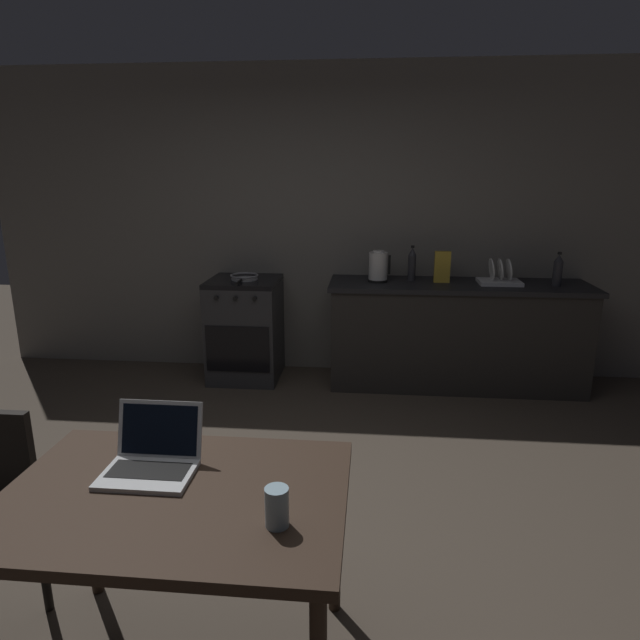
{
  "coord_description": "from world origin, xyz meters",
  "views": [
    {
      "loc": [
        0.58,
        -2.33,
        1.8
      ],
      "look_at": [
        0.27,
        0.96,
        0.9
      ],
      "focal_mm": 30.82,
      "sensor_mm": 36.0,
      "label": 1
    }
  ],
  "objects_px": {
    "dining_table": "(176,512)",
    "bottle": "(558,270)",
    "stove_oven": "(245,329)",
    "drinking_glass": "(277,507)",
    "frying_pan": "(244,277)",
    "laptop": "(152,459)",
    "cereal_box": "(442,267)",
    "bottle_b": "(412,264)",
    "electric_kettle": "(378,267)",
    "dish_rack": "(500,278)"
  },
  "relations": [
    {
      "from": "dining_table",
      "to": "bottle",
      "type": "xyz_separation_m",
      "value": [
        2.14,
        2.96,
        0.36
      ]
    },
    {
      "from": "electric_kettle",
      "to": "cereal_box",
      "type": "height_order",
      "value": "electric_kettle"
    },
    {
      "from": "stove_oven",
      "to": "bottle_b",
      "type": "height_order",
      "value": "bottle_b"
    },
    {
      "from": "cereal_box",
      "to": "bottle_b",
      "type": "height_order",
      "value": "bottle_b"
    },
    {
      "from": "electric_kettle",
      "to": "bottle_b",
      "type": "bearing_deg",
      "value": 15.65
    },
    {
      "from": "bottle",
      "to": "dish_rack",
      "type": "relative_size",
      "value": 0.82
    },
    {
      "from": "bottle",
      "to": "bottle_b",
      "type": "bearing_deg",
      "value": 173.59
    },
    {
      "from": "cereal_box",
      "to": "dish_rack",
      "type": "distance_m",
      "value": 0.48
    },
    {
      "from": "laptop",
      "to": "bottle",
      "type": "height_order",
      "value": "bottle"
    },
    {
      "from": "laptop",
      "to": "bottle",
      "type": "distance_m",
      "value": 3.64
    },
    {
      "from": "laptop",
      "to": "frying_pan",
      "type": "height_order",
      "value": "laptop"
    },
    {
      "from": "stove_oven",
      "to": "drinking_glass",
      "type": "xyz_separation_m",
      "value": [
        0.84,
        -3.15,
        0.36
      ]
    },
    {
      "from": "stove_oven",
      "to": "dish_rack",
      "type": "bearing_deg",
      "value": 0.07
    },
    {
      "from": "electric_kettle",
      "to": "bottle_b",
      "type": "relative_size",
      "value": 0.89
    },
    {
      "from": "stove_oven",
      "to": "dining_table",
      "type": "height_order",
      "value": "stove_oven"
    },
    {
      "from": "dining_table",
      "to": "bottle",
      "type": "bearing_deg",
      "value": 54.06
    },
    {
      "from": "cereal_box",
      "to": "bottle",
      "type": "bearing_deg",
      "value": -4.39
    },
    {
      "from": "dining_table",
      "to": "laptop",
      "type": "distance_m",
      "value": 0.22
    },
    {
      "from": "frying_pan",
      "to": "bottle_b",
      "type": "xyz_separation_m",
      "value": [
        1.43,
        0.11,
        0.12
      ]
    },
    {
      "from": "electric_kettle",
      "to": "drinking_glass",
      "type": "xyz_separation_m",
      "value": [
        -0.32,
        -3.16,
        -0.21
      ]
    },
    {
      "from": "laptop",
      "to": "electric_kettle",
      "type": "xyz_separation_m",
      "value": [
        0.83,
        2.88,
        0.23
      ]
    },
    {
      "from": "electric_kettle",
      "to": "bottle_b",
      "type": "xyz_separation_m",
      "value": [
        0.29,
        0.08,
        0.01
      ]
    },
    {
      "from": "frying_pan",
      "to": "bottle_b",
      "type": "bearing_deg",
      "value": 4.35
    },
    {
      "from": "laptop",
      "to": "electric_kettle",
      "type": "height_order",
      "value": "electric_kettle"
    },
    {
      "from": "cereal_box",
      "to": "frying_pan",
      "type": "bearing_deg",
      "value": -178.33
    },
    {
      "from": "electric_kettle",
      "to": "drinking_glass",
      "type": "relative_size",
      "value": 2.09
    },
    {
      "from": "stove_oven",
      "to": "cereal_box",
      "type": "xyz_separation_m",
      "value": [
        1.69,
        0.02,
        0.58
      ]
    },
    {
      "from": "bottle",
      "to": "frying_pan",
      "type": "height_order",
      "value": "bottle"
    },
    {
      "from": "stove_oven",
      "to": "bottle",
      "type": "height_order",
      "value": "bottle"
    },
    {
      "from": "cereal_box",
      "to": "dish_rack",
      "type": "height_order",
      "value": "cereal_box"
    },
    {
      "from": "dining_table",
      "to": "frying_pan",
      "type": "xyz_separation_m",
      "value": [
        -0.44,
        2.98,
        0.25
      ]
    },
    {
      "from": "bottle",
      "to": "stove_oven",
      "type": "bearing_deg",
      "value": 178.95
    },
    {
      "from": "cereal_box",
      "to": "bottle_b",
      "type": "distance_m",
      "value": 0.25
    },
    {
      "from": "frying_pan",
      "to": "bottle",
      "type": "bearing_deg",
      "value": -0.47
    },
    {
      "from": "laptop",
      "to": "bottle_b",
      "type": "relative_size",
      "value": 1.07
    },
    {
      "from": "stove_oven",
      "to": "dish_rack",
      "type": "xyz_separation_m",
      "value": [
        2.16,
        0.0,
        0.5
      ]
    },
    {
      "from": "stove_oven",
      "to": "drinking_glass",
      "type": "height_order",
      "value": "stove_oven"
    },
    {
      "from": "frying_pan",
      "to": "stove_oven",
      "type": "bearing_deg",
      "value": 116.62
    },
    {
      "from": "stove_oven",
      "to": "electric_kettle",
      "type": "xyz_separation_m",
      "value": [
        1.16,
        0.0,
        0.58
      ]
    },
    {
      "from": "dining_table",
      "to": "bottle_b",
      "type": "relative_size",
      "value": 3.92
    },
    {
      "from": "stove_oven",
      "to": "electric_kettle",
      "type": "distance_m",
      "value": 1.29
    },
    {
      "from": "dish_rack",
      "to": "bottle_b",
      "type": "xyz_separation_m",
      "value": [
        -0.72,
        0.08,
        0.09
      ]
    },
    {
      "from": "stove_oven",
      "to": "dining_table",
      "type": "bearing_deg",
      "value": -81.34
    },
    {
      "from": "dish_rack",
      "to": "frying_pan",
      "type": "bearing_deg",
      "value": -179.23
    },
    {
      "from": "stove_oven",
      "to": "laptop",
      "type": "distance_m",
      "value": 2.92
    },
    {
      "from": "electric_kettle",
      "to": "dining_table",
      "type": "bearing_deg",
      "value": -103.11
    },
    {
      "from": "stove_oven",
      "to": "cereal_box",
      "type": "distance_m",
      "value": 1.79
    },
    {
      "from": "dining_table",
      "to": "dish_rack",
      "type": "xyz_separation_m",
      "value": [
        1.7,
        3.01,
        0.27
      ]
    },
    {
      "from": "stove_oven",
      "to": "bottle",
      "type": "distance_m",
      "value": 2.67
    },
    {
      "from": "bottle",
      "to": "frying_pan",
      "type": "relative_size",
      "value": 0.67
    }
  ]
}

